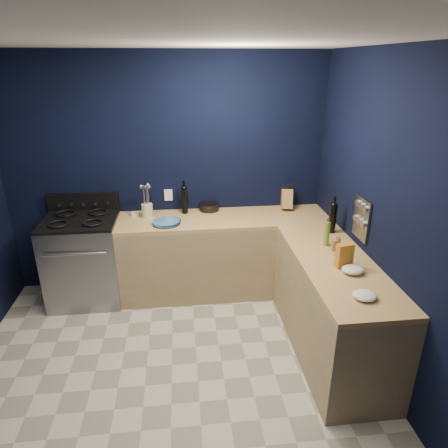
{
  "coord_description": "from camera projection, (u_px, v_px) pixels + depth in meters",
  "views": [
    {
      "loc": [
        0.15,
        -2.58,
        2.47
      ],
      "look_at": [
        0.55,
        1.0,
        1.0
      ],
      "focal_mm": 31.88,
      "sensor_mm": 36.0,
      "label": 1
    }
  ],
  "objects": [
    {
      "name": "floor",
      "position": [
        172.0,
        384.0,
        3.3
      ],
      "size": [
        3.5,
        3.5,
        0.02
      ],
      "primitive_type": "cube",
      "color": "beige",
      "rests_on": "ground"
    },
    {
      "name": "ceiling",
      "position": [
        149.0,
        37.0,
        2.31
      ],
      "size": [
        3.5,
        3.5,
        0.02
      ],
      "primitive_type": "cube",
      "color": "silver",
      "rests_on": "ground"
    },
    {
      "name": "wall_back",
      "position": [
        167.0,
        176.0,
        4.43
      ],
      "size": [
        3.5,
        0.02,
        2.6
      ],
      "primitive_type": "cube",
      "color": "black",
      "rests_on": "ground"
    },
    {
      "name": "wall_right",
      "position": [
        398.0,
        230.0,
        2.99
      ],
      "size": [
        0.02,
        3.5,
        2.6
      ],
      "primitive_type": "cube",
      "color": "black",
      "rests_on": "ground"
    },
    {
      "name": "cab_back",
      "position": [
        224.0,
        256.0,
        4.52
      ],
      "size": [
        2.3,
        0.63,
        0.86
      ],
      "primitive_type": "cube",
      "color": "tan",
      "rests_on": "floor"
    },
    {
      "name": "top_back",
      "position": [
        224.0,
        219.0,
        4.35
      ],
      "size": [
        2.3,
        0.63,
        0.04
      ],
      "primitive_type": "cube",
      "color": "olive",
      "rests_on": "cab_back"
    },
    {
      "name": "cab_right",
      "position": [
        331.0,
        309.0,
        3.55
      ],
      "size": [
        0.63,
        1.67,
        0.86
      ],
      "primitive_type": "cube",
      "color": "tan",
      "rests_on": "floor"
    },
    {
      "name": "top_right",
      "position": [
        337.0,
        264.0,
        3.38
      ],
      "size": [
        0.63,
        1.67,
        0.04
      ],
      "primitive_type": "cube",
      "color": "olive",
      "rests_on": "cab_right"
    },
    {
      "name": "gas_range",
      "position": [
        85.0,
        261.0,
        4.33
      ],
      "size": [
        0.76,
        0.66,
        0.92
      ],
      "primitive_type": "cube",
      "color": "gray",
      "rests_on": "floor"
    },
    {
      "name": "oven_door",
      "position": [
        79.0,
        276.0,
        4.05
      ],
      "size": [
        0.59,
        0.02,
        0.42
      ],
      "primitive_type": "cube",
      "color": "black",
      "rests_on": "gas_range"
    },
    {
      "name": "cooktop",
      "position": [
        79.0,
        221.0,
        4.15
      ],
      "size": [
        0.76,
        0.66,
        0.03
      ],
      "primitive_type": "cube",
      "color": "black",
      "rests_on": "gas_range"
    },
    {
      "name": "backguard",
      "position": [
        84.0,
        202.0,
        4.39
      ],
      "size": [
        0.76,
        0.06,
        0.2
      ],
      "primitive_type": "cube",
      "color": "black",
      "rests_on": "gas_range"
    },
    {
      "name": "spice_panel",
      "position": [
        362.0,
        219.0,
        3.54
      ],
      "size": [
        0.02,
        0.28,
        0.38
      ],
      "primitive_type": "cube",
      "color": "gray",
      "rests_on": "wall_right"
    },
    {
      "name": "wall_outlet",
      "position": [
        168.0,
        195.0,
        4.49
      ],
      "size": [
        0.09,
        0.02,
        0.13
      ],
      "primitive_type": "cube",
      "color": "white",
      "rests_on": "wall_back"
    },
    {
      "name": "plate_stack",
      "position": [
        166.0,
        222.0,
        4.16
      ],
      "size": [
        0.38,
        0.38,
        0.04
      ],
      "primitive_type": "cylinder",
      "rotation": [
        0.0,
        0.0,
        -0.43
      ],
      "color": "teal",
      "rests_on": "top_back"
    },
    {
      "name": "ramekin",
      "position": [
        135.0,
        214.0,
        4.39
      ],
      "size": [
        0.09,
        0.09,
        0.03
      ],
      "primitive_type": "cylinder",
      "rotation": [
        0.0,
        0.0,
        -0.06
      ],
      "color": "white",
      "rests_on": "top_back"
    },
    {
      "name": "utensil_crock",
      "position": [
        147.0,
        211.0,
        4.32
      ],
      "size": [
        0.14,
        0.14,
        0.15
      ],
      "primitive_type": "cylinder",
      "rotation": [
        0.0,
        0.0,
        0.17
      ],
      "color": "beige",
      "rests_on": "top_back"
    },
    {
      "name": "wine_bottle_back",
      "position": [
        184.0,
        201.0,
        4.41
      ],
      "size": [
        0.09,
        0.09,
        0.29
      ],
      "primitive_type": "cylinder",
      "rotation": [
        0.0,
        0.0,
        -0.33
      ],
      "color": "black",
      "rests_on": "top_back"
    },
    {
      "name": "lemon_basket",
      "position": [
        209.0,
        207.0,
        4.53
      ],
      "size": [
        0.27,
        0.27,
        0.09
      ],
      "primitive_type": "cylinder",
      "rotation": [
        0.0,
        0.0,
        -0.26
      ],
      "color": "black",
      "rests_on": "top_back"
    },
    {
      "name": "knife_block",
      "position": [
        287.0,
        199.0,
        4.57
      ],
      "size": [
        0.17,
        0.28,
        0.28
      ],
      "primitive_type": "cube",
      "rotation": [
        -0.31,
        0.0,
        -0.19
      ],
      "color": "olive",
      "rests_on": "top_back"
    },
    {
      "name": "wine_bottle_right",
      "position": [
        333.0,
        218.0,
        3.91
      ],
      "size": [
        0.09,
        0.09,
        0.29
      ],
      "primitive_type": "cylinder",
      "rotation": [
        0.0,
        0.0,
        -0.32
      ],
      "color": "black",
      "rests_on": "top_right"
    },
    {
      "name": "oil_bottle",
      "position": [
        327.0,
        234.0,
        3.64
      ],
      "size": [
        0.06,
        0.06,
        0.23
      ],
      "primitive_type": "cylinder",
      "rotation": [
        0.0,
        0.0,
        -0.07
      ],
      "color": "olive",
      "rests_on": "top_right"
    },
    {
      "name": "spice_jar_near",
      "position": [
        334.0,
        246.0,
        3.55
      ],
      "size": [
        0.06,
        0.06,
        0.11
      ],
      "primitive_type": "cylinder",
      "rotation": [
        0.0,
        0.0,
        0.3
      ],
      "color": "olive",
      "rests_on": "top_right"
    },
    {
      "name": "spice_jar_far",
      "position": [
        338.0,
        242.0,
        3.64
      ],
      "size": [
        0.06,
        0.06,
        0.09
      ],
      "primitive_type": "cylinder",
      "rotation": [
        0.0,
        0.0,
        0.39
      ],
      "color": "olive",
      "rests_on": "top_right"
    },
    {
      "name": "crouton_bag",
      "position": [
        344.0,
        256.0,
        3.26
      ],
      "size": [
        0.15,
        0.09,
        0.21
      ],
      "primitive_type": "cube",
      "rotation": [
        0.0,
        0.0,
        0.2
      ],
      "color": "#A60E0F",
      "rests_on": "top_right"
    },
    {
      "name": "towel_front",
      "position": [
        353.0,
        270.0,
        3.18
      ],
      "size": [
        0.21,
        0.2,
        0.06
      ],
      "primitive_type": "ellipsoid",
      "rotation": [
        0.0,
        0.0,
        0.27
      ],
      "color": "white",
      "rests_on": "top_right"
    },
    {
      "name": "towel_end",
      "position": [
        365.0,
        296.0,
        2.84
      ],
      "size": [
        0.22,
        0.21,
        0.05
      ],
      "primitive_type": "ellipsoid",
      "rotation": [
        0.0,
        0.0,
        0.43
      ],
      "color": "white",
      "rests_on": "top_right"
    }
  ]
}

